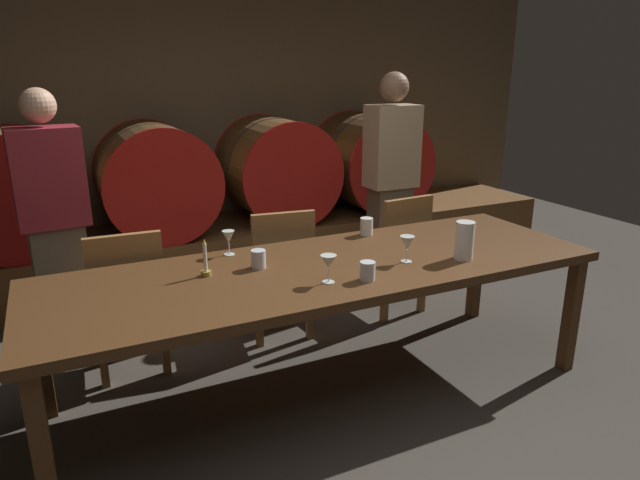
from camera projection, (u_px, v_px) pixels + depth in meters
name	position (u px, v px, depth m)	size (l,w,h in m)	color
ground_plane	(365.00, 424.00, 2.83)	(9.33, 9.33, 0.00)	#3F3A33
back_wall	(198.00, 109.00, 5.05)	(7.17, 0.24, 2.72)	brown
barrel_shelf	(222.00, 247.00, 4.92)	(6.46, 0.90, 0.41)	brown
wine_barrel_far_left	(14.00, 191.00, 4.09)	(0.90, 0.87, 0.90)	brown
wine_barrel_center_left	(156.00, 179.00, 4.51)	(0.90, 0.87, 0.90)	#513319
wine_barrel_center_right	(276.00, 169.00, 4.94)	(0.90, 0.87, 0.90)	brown
wine_barrel_far_right	(370.00, 162.00, 5.34)	(0.90, 0.87, 0.90)	#513319
dining_table	(326.00, 275.00, 2.93)	(2.95, 0.95, 0.74)	#4C2D16
chair_left	(127.00, 296.00, 3.17)	(0.42, 0.42, 0.88)	olive
chair_center	(280.00, 267.00, 3.62)	(0.45, 0.45, 0.88)	olive
chair_right	(397.00, 249.00, 3.99)	(0.43, 0.43, 0.88)	olive
guest_left	(56.00, 227.00, 3.28)	(0.40, 0.28, 1.63)	brown
guest_right	(391.00, 182.00, 4.32)	(0.38, 0.24, 1.70)	brown
candle_center	(206.00, 266.00, 2.75)	(0.05, 0.05, 0.19)	olive
pitcher	(464.00, 241.00, 2.97)	(0.10, 0.10, 0.21)	white
wine_glass_left	(228.00, 238.00, 3.04)	(0.07, 0.07, 0.14)	silver
wine_glass_center	(328.00, 263.00, 2.65)	(0.08, 0.08, 0.14)	silver
wine_glass_right	(407.00, 244.00, 2.93)	(0.08, 0.08, 0.14)	silver
cup_left	(258.00, 259.00, 2.85)	(0.08, 0.08, 0.10)	silver
cup_center	(367.00, 271.00, 2.69)	(0.07, 0.07, 0.09)	silver
cup_right	(366.00, 226.00, 3.41)	(0.08, 0.08, 0.11)	white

